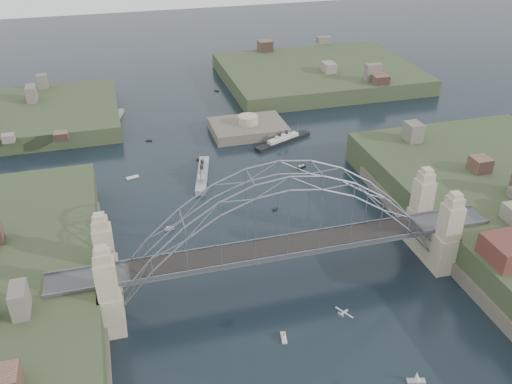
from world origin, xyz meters
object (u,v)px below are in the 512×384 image
object	(u,v)px
naval_cruiser_far	(116,118)
fort_island	(248,134)
naval_cruiser_near	(202,174)
bridge	(283,229)
ocean_liner	(283,141)

from	to	relation	value
naval_cruiser_far	fort_island	bearing A→B (deg)	-28.47
fort_island	naval_cruiser_near	world-z (taller)	fort_island
bridge	naval_cruiser_far	bearing A→B (deg)	105.96
naval_cruiser_far	naval_cruiser_near	bearing A→B (deg)	-66.71
bridge	fort_island	bearing A→B (deg)	80.27
bridge	ocean_liner	size ratio (longest dim) A/B	4.49
fort_island	naval_cruiser_far	bearing A→B (deg)	151.53
bridge	naval_cruiser_near	size ratio (longest dim) A/B	4.39
bridge	naval_cruiser_far	xyz separation A→B (m)	(-25.89, 90.54, -11.56)
fort_island	naval_cruiser_far	xyz separation A→B (m)	(-37.89, 20.54, 1.10)
fort_island	naval_cruiser_near	size ratio (longest dim) A/B	1.15
fort_island	ocean_liner	size ratio (longest dim) A/B	1.17
ocean_liner	naval_cruiser_far	bearing A→B (deg)	146.45
naval_cruiser_near	fort_island	bearing A→B (deg)	52.44
fort_island	ocean_liner	distance (m)	12.61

